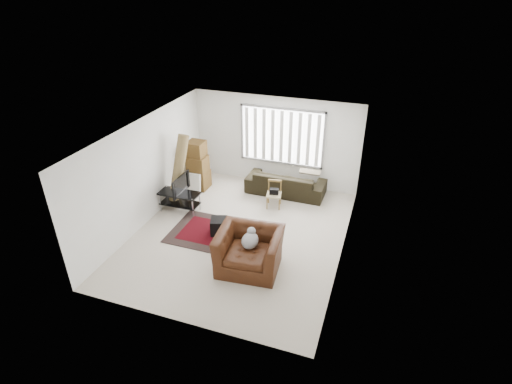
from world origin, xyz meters
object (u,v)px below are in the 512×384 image
at_px(tv_stand, 180,198).
at_px(moving_boxes, 198,167).
at_px(sofa, 286,180).
at_px(armchair, 249,248).
at_px(side_chair, 274,193).

xyz_separation_m(tv_stand, moving_boxes, (-0.11, 1.37, 0.29)).
distance_m(tv_stand, sofa, 3.10).
height_order(sofa, armchair, armchair).
xyz_separation_m(tv_stand, sofa, (2.46, 1.89, 0.04)).
height_order(tv_stand, armchair, armchair).
xyz_separation_m(moving_boxes, side_chair, (2.46, -0.33, -0.27)).
height_order(tv_stand, moving_boxes, moving_boxes).
xyz_separation_m(moving_boxes, armchair, (2.71, -3.01, -0.17)).
bearing_deg(armchair, tv_stand, 142.28).
distance_m(moving_boxes, side_chair, 2.50).
height_order(side_chair, armchair, armchair).
bearing_deg(side_chair, tv_stand, -166.78).
distance_m(sofa, side_chair, 0.85).
bearing_deg(tv_stand, armchair, -32.28).
relative_size(tv_stand, sofa, 0.48).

